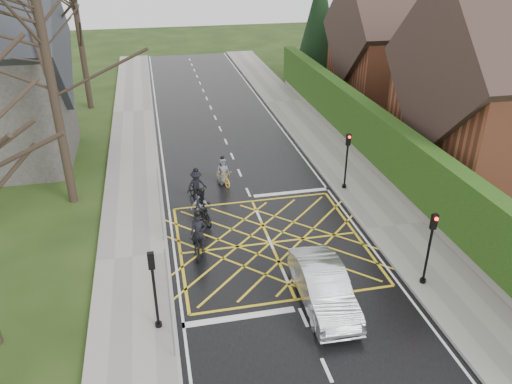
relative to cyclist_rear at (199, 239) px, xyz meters
name	(u,v)px	position (x,y,z in m)	size (l,w,h in m)	color
ground	(270,243)	(3.17, 0.07, -0.66)	(120.00, 120.00, 0.00)	black
road	(270,243)	(3.17, 0.07, -0.66)	(9.00, 80.00, 0.01)	black
sidewalk_right	(395,227)	(9.17, 0.07, -0.59)	(3.00, 80.00, 0.15)	gray
sidewalk_left	(133,258)	(-2.83, 0.07, -0.59)	(3.00, 80.00, 0.15)	gray
stone_wall	(376,166)	(10.92, 6.07, -0.31)	(0.50, 38.00, 0.70)	slate
hedge	(380,138)	(10.92, 6.07, 1.44)	(0.90, 38.00, 2.80)	#16330E
house_far	(401,49)	(17.92, 18.07, 3.70)	(9.80, 8.80, 10.30)	brown
conifer	(319,26)	(13.92, 26.07, 4.33)	(4.60, 4.60, 10.00)	black
tree_near	(44,44)	(-5.83, 6.07, 7.25)	(9.24, 9.24, 11.44)	black
tree_mid	(45,5)	(-6.83, 14.07, 7.97)	(10.08, 10.08, 12.48)	black
tree_far	(76,12)	(-6.13, 22.07, 6.53)	(8.40, 8.40, 10.40)	black
railing_south	(169,292)	(-1.48, -3.43, 0.12)	(0.05, 5.04, 1.03)	slate
railing_north	(160,197)	(-1.48, 4.07, 0.12)	(0.05, 6.04, 1.03)	slate
traffic_light_ne	(346,162)	(8.27, 4.26, 1.00)	(0.24, 0.31, 3.21)	black
traffic_light_se	(429,250)	(8.27, -4.14, 1.00)	(0.24, 0.31, 3.21)	black
traffic_light_sw	(155,291)	(-1.93, -4.43, 1.00)	(0.24, 0.31, 3.21)	black
cyclist_rear	(199,239)	(0.00, 0.00, 0.00)	(1.10, 2.20, 2.05)	black
cyclist_back	(203,210)	(0.48, 2.51, 0.02)	(1.02, 1.87, 1.80)	black
cyclist_mid	(197,189)	(0.43, 4.79, 0.00)	(1.21, 1.97, 1.81)	black
cyclist_front	(200,211)	(0.34, 2.54, -0.07)	(0.92, 1.67, 1.62)	black
cyclist_lead	(223,174)	(2.04, 6.40, -0.10)	(1.01, 1.78, 1.64)	gold
car	(324,287)	(4.09, -4.33, 0.09)	(1.59, 4.57, 1.51)	silver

